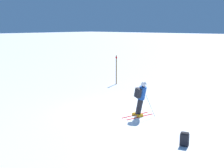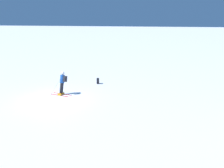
% 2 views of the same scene
% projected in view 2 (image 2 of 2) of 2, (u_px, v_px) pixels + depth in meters
% --- Properties ---
extents(ground_plane, '(300.00, 300.00, 0.00)m').
position_uv_depth(ground_plane, '(55.00, 99.00, 15.86)').
color(ground_plane, white).
extents(skier, '(1.27, 1.73, 1.78)m').
position_uv_depth(skier, '(62.00, 82.00, 16.69)').
color(skier, red).
rests_on(skier, ground).
extents(spare_backpack, '(0.35, 0.29, 0.50)m').
position_uv_depth(spare_backpack, '(98.00, 81.00, 19.56)').
color(spare_backpack, black).
rests_on(spare_backpack, ground).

